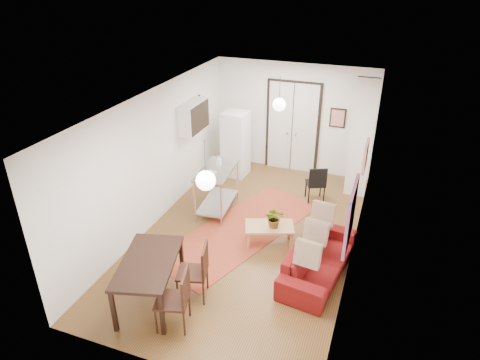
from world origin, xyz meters
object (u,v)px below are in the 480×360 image
(fridge, at_px, (236,144))
(dining_chair_far, at_px, (175,291))
(coffee_table, at_px, (269,228))
(dining_table, at_px, (148,266))
(sofa, at_px, (319,259))
(kitchen_counter, at_px, (217,183))
(black_side_chair, at_px, (316,179))
(dining_chair_near, at_px, (195,264))

(fridge, distance_m, dining_chair_far, 5.39)
(coffee_table, bearing_deg, dining_table, -121.15)
(sofa, bearing_deg, kitchen_counter, 69.27)
(sofa, distance_m, kitchen_counter, 3.01)
(sofa, distance_m, black_side_chair, 2.83)
(kitchen_counter, height_order, dining_chair_far, kitchen_counter)
(sofa, distance_m, dining_chair_near, 2.28)
(kitchen_counter, distance_m, dining_chair_near, 2.77)
(sofa, bearing_deg, fridge, 48.88)
(fridge, relative_size, black_side_chair, 1.89)
(dining_table, bearing_deg, fridge, 94.61)
(coffee_table, distance_m, fridge, 3.33)
(dining_chair_near, relative_size, black_side_chair, 1.12)
(dining_table, bearing_deg, coffee_table, 58.85)
(dining_table, bearing_deg, kitchen_counter, 92.36)
(kitchen_counter, xyz_separation_m, dining_chair_near, (0.73, -2.68, -0.10))
(dining_table, distance_m, dining_chair_far, 0.66)
(coffee_table, height_order, kitchen_counter, kitchen_counter)
(sofa, bearing_deg, coffee_table, 70.78)
(fridge, relative_size, dining_chair_far, 1.69)
(sofa, relative_size, black_side_chair, 2.35)
(dining_chair_far, relative_size, black_side_chair, 1.12)
(fridge, bearing_deg, black_side_chair, -10.58)
(dining_table, height_order, black_side_chair, black_side_chair)
(kitchen_counter, bearing_deg, dining_chair_far, -82.60)
(dining_chair_far, height_order, black_side_chair, dining_chair_far)
(dining_table, distance_m, black_side_chair, 4.83)
(fridge, distance_m, dining_table, 5.06)
(kitchen_counter, relative_size, dining_chair_far, 1.37)
(coffee_table, relative_size, black_side_chair, 1.19)
(fridge, relative_size, dining_chair_near, 1.69)
(fridge, height_order, dining_chair_near, fridge)
(kitchen_counter, distance_m, dining_table, 3.13)
(fridge, bearing_deg, kitchen_counter, -77.81)
(sofa, height_order, dining_table, dining_table)
(dining_chair_near, bearing_deg, coffee_table, 141.85)
(sofa, bearing_deg, dining_table, 132.30)
(dining_table, relative_size, dining_chair_near, 1.63)
(fridge, height_order, dining_chair_far, fridge)
(sofa, xyz_separation_m, dining_chair_far, (-1.89, -1.94, 0.28))
(black_side_chair, bearing_deg, fridge, -37.91)
(fridge, bearing_deg, coffee_table, -53.37)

